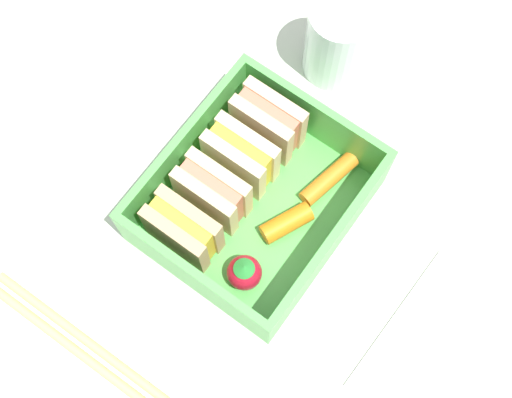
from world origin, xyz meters
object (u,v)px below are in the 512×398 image
drinking_glass (338,40)px  sandwich_center_right (268,122)px  sandwich_center (241,157)px  chopstick_pair (96,357)px  carrot_stick_far_left (329,179)px  folded_napkin (446,355)px  carrot_stick_left (287,223)px  sandwich_left (183,230)px  strawberry_far_left (244,272)px  sandwich_center_left (212,193)px

drinking_glass → sandwich_center_right: bearing=177.7°
sandwich_center → chopstick_pair: sandwich_center is taller
carrot_stick_far_left → chopstick_pair: (-21.15, 6.26, -1.53)cm
carrot_stick_far_left → folded_napkin: (-5.83, -14.57, -1.68)cm
folded_napkin → carrot_stick_left: bearing=86.4°
sandwich_left → sandwich_center: same height
sandwich_center_right → carrot_stick_far_left: bearing=-94.1°
sandwich_center → carrot_stick_left: size_ratio=1.35×
chopstick_pair → folded_napkin: 25.86cm
strawberry_far_left → carrot_stick_far_left: bearing=-4.8°
chopstick_pair → sandwich_left: bearing=-0.4°
sandwich_center_right → sandwich_left: bearing=180.0°
sandwich_left → carrot_stick_left: (5.34, -5.58, -1.74)cm
sandwich_center → chopstick_pair: (-18.03, 0.09, -3.39)cm
sandwich_center_left → folded_napkin: (0.84, -20.75, -3.54)cm
chopstick_pair → sandwich_center_left: bearing=-0.3°
sandwich_center → chopstick_pair: 18.35cm
carrot_stick_left → chopstick_pair: size_ratio=0.20×
sandwich_left → chopstick_pair: 11.44cm
sandwich_center_right → drinking_glass: drinking_glass is taller
strawberry_far_left → drinking_glass: size_ratio=0.42×
sandwich_center_left → folded_napkin: sandwich_center_left is taller
sandwich_center → drinking_glass: bearing=-1.7°
folded_napkin → sandwich_left: bearing=102.0°
carrot_stick_left → carrot_stick_far_left: carrot_stick_left is taller
sandwich_left → chopstick_pair: (-10.92, 0.09, -3.39)cm
carrot_stick_left → sandwich_left: bearing=133.7°
chopstick_pair → sandwich_center_right: bearing=-0.2°
sandwich_center_left → sandwich_center: 3.55cm
chopstick_pair → sandwich_center: bearing=-0.3°
sandwich_center → carrot_stick_far_left: bearing=-63.2°
carrot_stick_left → drinking_glass: size_ratio=0.52×
sandwich_center → folded_napkin: 21.22cm
sandwich_center_left → drinking_glass: drinking_glass is taller
carrot_stick_far_left → drinking_glass: size_ratio=0.67×
sandwich_center_left → carrot_stick_far_left: (6.67, -6.18, -1.86)cm
chopstick_pair → drinking_glass: 30.86cm
carrot_stick_left → sandwich_center: bearing=72.4°
drinking_glass → chopstick_pair: bearing=179.1°
sandwich_center → carrot_stick_left: (-1.77, -5.58, -1.74)cm
sandwich_left → strawberry_far_left: (0.25, -5.35, -1.10)cm
sandwich_center_right → strawberry_far_left: bearing=-152.8°
sandwich_left → strawberry_far_left: bearing=-87.3°
strawberry_far_left → carrot_stick_left: 5.14cm
carrot_stick_left → folded_napkin: 15.30cm
sandwich_center → carrot_stick_left: 6.11cm
sandwich_center_left → sandwich_center: same height
sandwich_center_left → strawberry_far_left: size_ratio=1.68×
carrot_stick_far_left → sandwich_center_right: bearing=85.9°
sandwich_center_right → drinking_glass: 9.07cm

